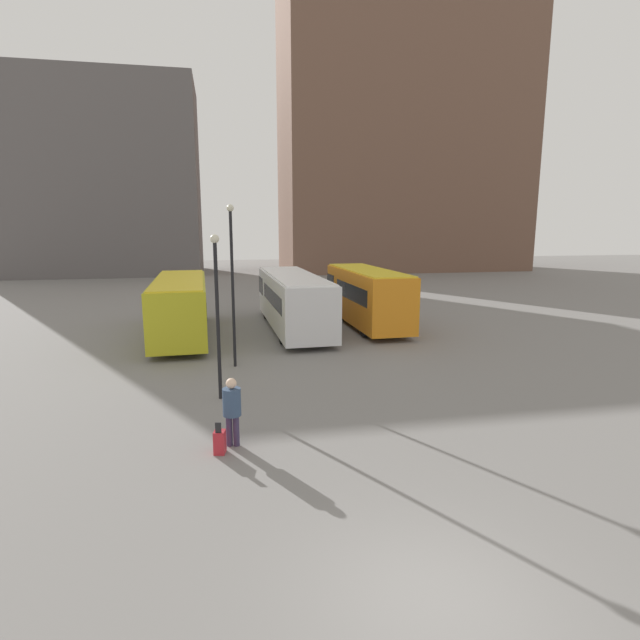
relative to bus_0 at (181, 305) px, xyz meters
The scene contains 10 objects.
ground_plane 20.77m from the bus_0, 75.73° to the right, with size 160.00×160.00×0.00m, color slate.
building_block_left 40.44m from the bus_0, 106.89° to the left, with size 22.63×12.14×21.97m.
building_block_right 49.46m from the bus_0, 55.66° to the left, with size 30.78×13.93×41.62m.
bus_0 is the anchor object (origin of this frame).
bus_1 5.99m from the bus_0, ahead, with size 2.85×11.19×3.04m.
bus_2 10.24m from the bus_0, ahead, with size 2.65×9.26×3.24m.
traveler 14.11m from the bus_0, 80.87° to the right, with size 0.56×0.56×1.82m.
suitcase 14.50m from the bus_0, 82.43° to the right, with size 0.33×0.36×0.86m.
lamp_post_0 7.16m from the bus_0, 68.27° to the right, with size 0.28×0.28×6.46m.
lamp_post_1 10.46m from the bus_0, 79.23° to the right, with size 0.28×0.28×5.38m.
Camera 1 is at (-3.04, -6.23, 5.62)m, focal length 28.00 mm.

